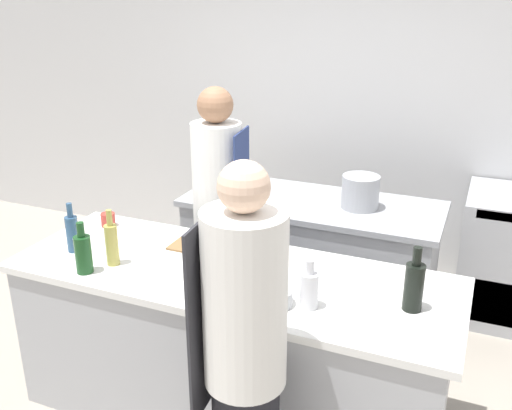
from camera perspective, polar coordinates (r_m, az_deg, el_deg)
The scene contains 16 objects.
ground_plane at distance 3.52m, azimuth -2.36°, elevation -19.66°, with size 16.00×16.00×0.00m, color #A89E8E.
wall_back at distance 4.77m, azimuth 8.49°, elevation 9.96°, with size 8.00×0.06×2.80m.
prep_counter at distance 3.24m, azimuth -2.48°, elevation -13.63°, with size 2.38×0.85×0.89m.
pass_counter at distance 4.17m, azimuth 5.43°, elevation -5.35°, with size 1.79×0.75×0.89m.
chef_at_prep_near at distance 2.39m, azimuth -1.16°, elevation -15.56°, with size 0.36×0.34×1.72m.
chef_at_stove at distance 3.78m, azimuth -3.77°, elevation -1.03°, with size 0.35×0.34×1.73m.
bottle_olive_oil at distance 3.09m, azimuth -16.89°, elevation -4.59°, with size 0.09×0.09×0.28m.
bottle_vinegar at distance 3.13m, azimuth -14.23°, elevation -3.70°, with size 0.07×0.07×0.31m.
bottle_wine at distance 2.66m, azimuth 5.35°, elevation -8.34°, with size 0.09×0.09×0.24m.
bottle_cooking_oil at distance 3.35m, azimuth -17.89°, elevation -2.63°, with size 0.07×0.07×0.29m.
bottle_sauce at distance 2.72m, azimuth 15.52°, elevation -7.73°, with size 0.09×0.09×0.32m.
bowl_mixing_large at distance 2.70m, azimuth 1.75°, elevation -9.17°, with size 0.18×0.18×0.08m.
bowl_prep_small at distance 2.84m, azimuth -3.40°, elevation -7.73°, with size 0.24×0.24×0.07m.
cup at distance 3.67m, azimuth -14.57°, elevation -1.43°, with size 0.09×0.09×0.08m.
cutting_board at distance 3.30m, azimuth -5.58°, elevation -4.04°, with size 0.32×0.24×0.01m.
stockpot at distance 3.89m, azimuth 10.40°, elevation 1.30°, with size 0.25×0.25×0.22m.
Camera 1 is at (1.16, -2.41, 2.28)m, focal length 40.00 mm.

